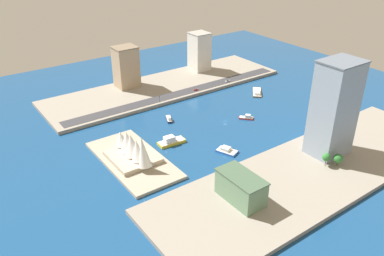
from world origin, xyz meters
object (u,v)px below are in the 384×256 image
(tower_tall_glass, at_px, (334,109))
(ferry_yellow_fast, at_px, (171,141))
(tugboat_red, at_px, (247,117))
(opera_landmark, at_px, (132,148))
(van_white, at_px, (227,81))
(patrol_launch_navy, at_px, (169,119))
(catamaran_blue, at_px, (227,151))
(terminal_long_green, at_px, (241,188))
(hotel_broad_white, at_px, (199,51))
(traffic_light_waterfront, at_px, (159,98))
(barge_flat_brown, at_px, (257,92))
(pickup_red, at_px, (196,90))
(apartment_midrise_tan, at_px, (126,67))

(tower_tall_glass, bearing_deg, ferry_yellow_fast, 46.07)
(tugboat_red, height_order, opera_landmark, opera_landmark)
(van_white, distance_m, opera_landmark, 163.32)
(patrol_launch_navy, bearing_deg, tugboat_red, -123.15)
(catamaran_blue, bearing_deg, patrol_launch_navy, 5.23)
(van_white, bearing_deg, patrol_launch_navy, 110.37)
(ferry_yellow_fast, distance_m, terminal_long_green, 82.58)
(catamaran_blue, distance_m, hotel_broad_white, 171.76)
(van_white, xyz_separation_m, traffic_light_waterfront, (-4.70, 83.00, 3.41))
(terminal_long_green, bearing_deg, tugboat_red, -44.54)
(hotel_broad_white, bearing_deg, terminal_long_green, 149.54)
(van_white, bearing_deg, tugboat_red, 151.62)
(barge_flat_brown, bearing_deg, pickup_red, 53.92)
(pickup_red, bearing_deg, barge_flat_brown, -126.08)
(tower_tall_glass, relative_size, pickup_red, 13.83)
(hotel_broad_white, distance_m, tower_tall_glass, 194.49)
(opera_landmark, bearing_deg, traffic_light_waterfront, -42.54)
(ferry_yellow_fast, height_order, patrol_launch_navy, ferry_yellow_fast)
(barge_flat_brown, relative_size, van_white, 5.05)
(barge_flat_brown, bearing_deg, opera_landmark, 104.06)
(tugboat_red, bearing_deg, barge_flat_brown, -52.57)
(apartment_midrise_tan, relative_size, terminal_long_green, 1.31)
(patrol_launch_navy, distance_m, van_white, 98.02)
(barge_flat_brown, distance_m, tugboat_red, 57.41)
(patrol_launch_navy, distance_m, traffic_light_waterfront, 31.26)
(ferry_yellow_fast, relative_size, tower_tall_glass, 0.33)
(van_white, bearing_deg, traffic_light_waterfront, 93.24)
(tugboat_red, relative_size, traffic_light_waterfront, 1.82)
(ferry_yellow_fast, bearing_deg, van_white, -58.70)
(catamaran_blue, height_order, traffic_light_waterfront, traffic_light_waterfront)
(barge_flat_brown, height_order, van_white, van_white)
(barge_flat_brown, height_order, traffic_light_waterfront, traffic_light_waterfront)
(tugboat_red, bearing_deg, opera_landmark, 91.93)
(van_white, bearing_deg, opera_landmark, 116.65)
(catamaran_blue, distance_m, ferry_yellow_fast, 42.14)
(ferry_yellow_fast, relative_size, traffic_light_waterfront, 3.43)
(opera_landmark, bearing_deg, tower_tall_glass, -122.09)
(patrol_launch_navy, height_order, hotel_broad_white, hotel_broad_white)
(catamaran_blue, bearing_deg, terminal_long_green, 147.68)
(barge_flat_brown, relative_size, apartment_midrise_tan, 0.58)
(apartment_midrise_tan, height_order, opera_landmark, apartment_midrise_tan)
(ferry_yellow_fast, relative_size, tugboat_red, 1.88)
(ferry_yellow_fast, height_order, tugboat_red, ferry_yellow_fast)
(terminal_long_green, bearing_deg, hotel_broad_white, -30.46)
(tower_tall_glass, height_order, opera_landmark, tower_tall_glass)
(catamaran_blue, distance_m, tugboat_red, 57.57)
(tugboat_red, height_order, terminal_long_green, terminal_long_green)
(van_white, relative_size, traffic_light_waterfront, 0.70)
(tower_tall_glass, xyz_separation_m, terminal_long_green, (-4.78, 85.08, -25.06))
(tugboat_red, bearing_deg, pickup_red, 1.65)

